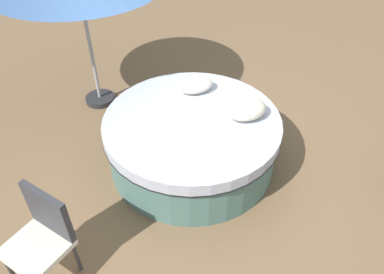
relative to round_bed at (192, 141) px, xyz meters
name	(u,v)px	position (x,y,z in m)	size (l,w,h in m)	color
ground_plane	(192,161)	(0.00, 0.00, -0.35)	(16.00, 16.00, 0.00)	brown
round_bed	(192,141)	(0.00, 0.00, 0.00)	(2.11, 2.11, 0.69)	#4C726B
throw_pillow_0	(246,109)	(-0.61, 0.18, 0.44)	(0.48, 0.36, 0.21)	beige
throw_pillow_1	(196,85)	(-0.25, -0.53, 0.43)	(0.45, 0.29, 0.19)	silver
patio_chair	(42,233)	(1.78, 0.90, 0.21)	(0.71, 0.71, 0.98)	#333338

